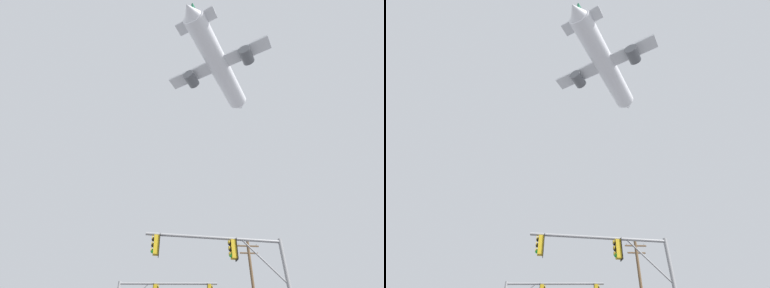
# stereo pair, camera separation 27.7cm
# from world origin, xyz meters

# --- Properties ---
(signal_pole_near) EXTENTS (7.06, 0.86, 6.19)m
(signal_pole_near) POSITION_xyz_m (2.18, 8.78, 4.72)
(signal_pole_near) COLOR gray
(signal_pole_near) RESTS_ON ground
(airplane) EXTENTS (14.64, 18.96, 5.71)m
(airplane) POSITION_xyz_m (4.99, 19.36, 36.76)
(airplane) COLOR white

